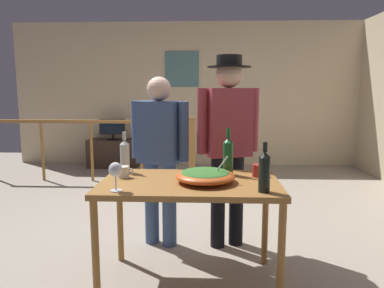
{
  "coord_description": "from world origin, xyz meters",
  "views": [
    {
      "loc": [
        0.42,
        -3.61,
        1.46
      ],
      "look_at": [
        0.28,
        -0.69,
        1.0
      ],
      "focal_mm": 34.62,
      "sensor_mm": 36.0,
      "label": 1
    }
  ],
  "objects_px": {
    "stair_railing": "(125,140)",
    "wine_bottle_green": "(228,156)",
    "mug_red": "(258,170)",
    "person_standing_left": "(160,149)",
    "wine_glass": "(115,171)",
    "salad_bowl": "(205,175)",
    "mug_white": "(124,172)",
    "serving_table": "(190,192)",
    "wine_bottle_dark": "(264,171)",
    "person_standing_right": "(228,135)",
    "flat_screen_tv": "(112,127)",
    "framed_picture": "(182,69)",
    "wine_bottle_clear": "(125,156)",
    "tv_console": "(114,153)"
  },
  "relations": [
    {
      "from": "mug_white",
      "to": "mug_red",
      "type": "distance_m",
      "value": 1.01
    },
    {
      "from": "salad_bowl",
      "to": "mug_red",
      "type": "relative_size",
      "value": 3.53
    },
    {
      "from": "serving_table",
      "to": "mug_red",
      "type": "distance_m",
      "value": 0.55
    },
    {
      "from": "person_standing_left",
      "to": "person_standing_right",
      "type": "bearing_deg",
      "value": -161.1
    },
    {
      "from": "mug_red",
      "to": "person_standing_left",
      "type": "height_order",
      "value": "person_standing_left"
    },
    {
      "from": "framed_picture",
      "to": "wine_bottle_green",
      "type": "distance_m",
      "value": 4.2
    },
    {
      "from": "framed_picture",
      "to": "person_standing_left",
      "type": "xyz_separation_m",
      "value": [
        0.05,
        -3.6,
        -0.87
      ]
    },
    {
      "from": "wine_bottle_green",
      "to": "stair_railing",
      "type": "bearing_deg",
      "value": 117.48
    },
    {
      "from": "serving_table",
      "to": "person_standing_right",
      "type": "distance_m",
      "value": 0.82
    },
    {
      "from": "stair_railing",
      "to": "serving_table",
      "type": "xyz_separation_m",
      "value": [
        1.15,
        -2.97,
        0.06
      ]
    },
    {
      "from": "wine_bottle_clear",
      "to": "person_standing_left",
      "type": "distance_m",
      "value": 0.48
    },
    {
      "from": "serving_table",
      "to": "wine_bottle_green",
      "type": "distance_m",
      "value": 0.42
    },
    {
      "from": "wine_bottle_dark",
      "to": "wine_bottle_green",
      "type": "relative_size",
      "value": 0.9
    },
    {
      "from": "person_standing_left",
      "to": "serving_table",
      "type": "bearing_deg",
      "value": 133.08
    },
    {
      "from": "salad_bowl",
      "to": "wine_bottle_clear",
      "type": "distance_m",
      "value": 0.7
    },
    {
      "from": "flat_screen_tv",
      "to": "mug_white",
      "type": "distance_m",
      "value": 4.04
    },
    {
      "from": "tv_console",
      "to": "person_standing_left",
      "type": "relative_size",
      "value": 0.58
    },
    {
      "from": "flat_screen_tv",
      "to": "wine_glass",
      "type": "distance_m",
      "value": 4.39
    },
    {
      "from": "wine_glass",
      "to": "mug_red",
      "type": "relative_size",
      "value": 1.59
    },
    {
      "from": "tv_console",
      "to": "flat_screen_tv",
      "type": "bearing_deg",
      "value": -90.0
    },
    {
      "from": "salad_bowl",
      "to": "wine_bottle_dark",
      "type": "bearing_deg",
      "value": -30.66
    },
    {
      "from": "framed_picture",
      "to": "mug_white",
      "type": "relative_size",
      "value": 5.22
    },
    {
      "from": "framed_picture",
      "to": "mug_red",
      "type": "distance_m",
      "value": 4.32
    },
    {
      "from": "flat_screen_tv",
      "to": "serving_table",
      "type": "xyz_separation_m",
      "value": [
        1.6,
        -3.96,
        -0.03
      ]
    },
    {
      "from": "stair_railing",
      "to": "wine_bottle_green",
      "type": "height_order",
      "value": "wine_bottle_green"
    },
    {
      "from": "serving_table",
      "to": "wine_bottle_green",
      "type": "xyz_separation_m",
      "value": [
        0.28,
        0.21,
        0.23
      ]
    },
    {
      "from": "mug_white",
      "to": "person_standing_left",
      "type": "distance_m",
      "value": 0.64
    },
    {
      "from": "serving_table",
      "to": "wine_bottle_clear",
      "type": "height_order",
      "value": "wine_bottle_clear"
    },
    {
      "from": "serving_table",
      "to": "framed_picture",
      "type": "bearing_deg",
      "value": 94.79
    },
    {
      "from": "wine_bottle_green",
      "to": "person_standing_right",
      "type": "relative_size",
      "value": 0.21
    },
    {
      "from": "framed_picture",
      "to": "wine_bottle_green",
      "type": "xyz_separation_m",
      "value": [
        0.64,
        -4.07,
        -0.83
      ]
    },
    {
      "from": "person_standing_left",
      "to": "stair_railing",
      "type": "bearing_deg",
      "value": -50.86
    },
    {
      "from": "wine_bottle_green",
      "to": "person_standing_right",
      "type": "bearing_deg",
      "value": 87.17
    },
    {
      "from": "wine_bottle_clear",
      "to": "stair_railing",
      "type": "bearing_deg",
      "value": 102.93
    },
    {
      "from": "wine_bottle_clear",
      "to": "mug_white",
      "type": "distance_m",
      "value": 0.2
    },
    {
      "from": "framed_picture",
      "to": "tv_console",
      "type": "xyz_separation_m",
      "value": [
        -1.24,
        -0.29,
        -1.52
      ]
    },
    {
      "from": "wine_bottle_dark",
      "to": "flat_screen_tv",
      "type": "bearing_deg",
      "value": 116.38
    },
    {
      "from": "mug_red",
      "to": "mug_white",
      "type": "bearing_deg",
      "value": -175.78
    },
    {
      "from": "flat_screen_tv",
      "to": "salad_bowl",
      "type": "xyz_separation_m",
      "value": [
        1.71,
        -3.99,
        0.11
      ]
    },
    {
      "from": "wine_bottle_dark",
      "to": "person_standing_right",
      "type": "height_order",
      "value": "person_standing_right"
    },
    {
      "from": "stair_railing",
      "to": "person_standing_right",
      "type": "distance_m",
      "value": 2.74
    },
    {
      "from": "wine_bottle_clear",
      "to": "person_standing_right",
      "type": "height_order",
      "value": "person_standing_right"
    },
    {
      "from": "flat_screen_tv",
      "to": "wine_bottle_dark",
      "type": "bearing_deg",
      "value": -63.62
    },
    {
      "from": "wine_glass",
      "to": "salad_bowl",
      "type": "bearing_deg",
      "value": 23.38
    },
    {
      "from": "tv_console",
      "to": "serving_table",
      "type": "relative_size",
      "value": 0.7
    },
    {
      "from": "mug_white",
      "to": "mug_red",
      "type": "height_order",
      "value": "mug_red"
    },
    {
      "from": "mug_red",
      "to": "person_standing_right",
      "type": "relative_size",
      "value": 0.07
    },
    {
      "from": "serving_table",
      "to": "wine_bottle_dark",
      "type": "bearing_deg",
      "value": -27.29
    },
    {
      "from": "wine_bottle_green",
      "to": "mug_white",
      "type": "relative_size",
      "value": 2.98
    },
    {
      "from": "mug_white",
      "to": "wine_glass",
      "type": "bearing_deg",
      "value": -85.02
    }
  ]
}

